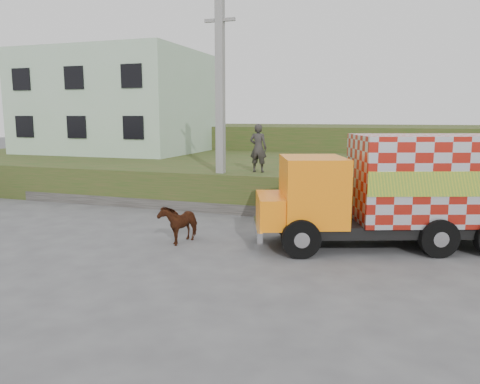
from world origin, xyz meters
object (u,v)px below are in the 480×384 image
(utility_pole, at_px, (220,106))
(pedestrian, at_px, (258,148))
(cow, at_px, (179,223))
(cargo_truck, at_px, (398,190))

(utility_pole, relative_size, pedestrian, 4.21)
(utility_pole, height_order, cow, utility_pole)
(cargo_truck, height_order, cow, cargo_truck)
(cow, bearing_deg, pedestrian, 91.14)
(cargo_truck, bearing_deg, utility_pole, 134.62)
(utility_pole, bearing_deg, cargo_truck, -25.48)
(utility_pole, distance_m, cow, 5.86)
(cargo_truck, bearing_deg, cow, 174.55)
(utility_pole, height_order, pedestrian, utility_pole)
(cargo_truck, relative_size, pedestrian, 3.93)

